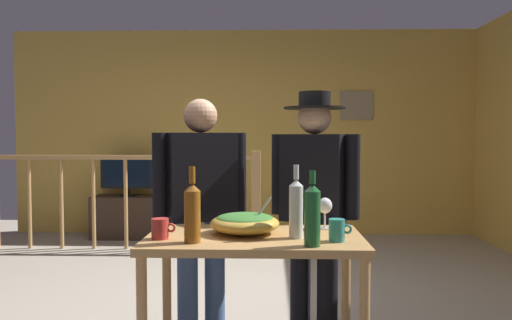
% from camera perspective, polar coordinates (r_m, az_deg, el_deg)
% --- Properties ---
extents(ground_plane, '(7.94, 7.94, 0.00)m').
position_cam_1_polar(ground_plane, '(3.86, -3.80, -16.88)').
color(ground_plane, '#9E9384').
extents(back_wall, '(6.08, 0.10, 2.67)m').
position_cam_1_polar(back_wall, '(6.68, -1.35, 3.09)').
color(back_wall, gold).
rests_on(back_wall, ground_plane).
extents(framed_picture, '(0.42, 0.03, 0.37)m').
position_cam_1_polar(framed_picture, '(6.72, 11.25, 6.06)').
color(framed_picture, '#8D7E5B').
extents(stair_railing, '(3.07, 0.10, 1.12)m').
position_cam_1_polar(stair_railing, '(5.85, -10.53, -3.42)').
color(stair_railing, '#B2844C').
rests_on(stair_railing, ground_plane).
extents(tv_console, '(0.90, 0.40, 0.53)m').
position_cam_1_polar(tv_console, '(6.66, -14.13, -6.22)').
color(tv_console, '#38281E').
rests_on(tv_console, ground_plane).
extents(flat_screen_tv, '(0.68, 0.12, 0.48)m').
position_cam_1_polar(flat_screen_tv, '(6.56, -14.27, -1.53)').
color(flat_screen_tv, black).
rests_on(flat_screen_tv, tv_console).
extents(serving_table, '(1.11, 0.64, 0.79)m').
position_cam_1_polar(serving_table, '(2.65, -0.19, -10.69)').
color(serving_table, '#B2844C').
rests_on(serving_table, ground_plane).
extents(salad_bowl, '(0.36, 0.36, 0.19)m').
position_cam_1_polar(salad_bowl, '(2.67, -1.27, -7.03)').
color(salad_bowl, gold).
rests_on(salad_bowl, serving_table).
extents(wine_glass, '(0.08, 0.08, 0.17)m').
position_cam_1_polar(wine_glass, '(2.82, 7.78, -5.27)').
color(wine_glass, silver).
rests_on(wine_glass, serving_table).
extents(wine_bottle_green, '(0.08, 0.08, 0.35)m').
position_cam_1_polar(wine_bottle_green, '(2.37, 6.37, -6.08)').
color(wine_bottle_green, '#1E5628').
rests_on(wine_bottle_green, serving_table).
extents(wine_bottle_clear, '(0.07, 0.07, 0.37)m').
position_cam_1_polar(wine_bottle_clear, '(2.55, 4.54, -5.37)').
color(wine_bottle_clear, silver).
rests_on(wine_bottle_clear, serving_table).
extents(wine_bottle_amber, '(0.08, 0.08, 0.37)m').
position_cam_1_polar(wine_bottle_amber, '(2.45, -7.20, -5.80)').
color(wine_bottle_amber, brown).
rests_on(wine_bottle_amber, serving_table).
extents(mug_red, '(0.12, 0.08, 0.10)m').
position_cam_1_polar(mug_red, '(2.58, -10.74, -7.62)').
color(mug_red, '#B7332D').
rests_on(mug_red, serving_table).
extents(mug_teal, '(0.11, 0.08, 0.11)m').
position_cam_1_polar(mug_teal, '(2.51, 9.14, -7.82)').
color(mug_teal, teal).
rests_on(mug_teal, serving_table).
extents(person_standing_left, '(0.56, 0.37, 1.53)m').
position_cam_1_polar(person_standing_left, '(3.21, -6.24, -4.35)').
color(person_standing_left, '#3D5684').
rests_on(person_standing_left, ground_plane).
extents(person_standing_right, '(0.53, 0.39, 1.57)m').
position_cam_1_polar(person_standing_right, '(3.19, 6.58, -3.96)').
color(person_standing_right, black).
rests_on(person_standing_right, ground_plane).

